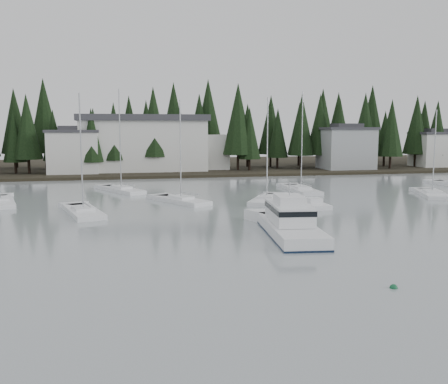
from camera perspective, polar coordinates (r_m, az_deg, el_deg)
The scene contains 17 objects.
ground at distance 21.76m, azimuth 16.24°, elevation -16.77°, with size 260.00×260.00×0.00m, color gray.
far_shore_land at distance 115.19m, azimuth -7.00°, elevation 2.87°, with size 240.00×54.00×1.00m, color black.
conifer_treeline at distance 104.27m, azimuth -6.48°, elevation 2.42°, with size 200.00×22.00×20.00m, color black, non-canonical shape.
house_west at distance 96.91m, azimuth -16.82°, elevation 4.54°, with size 9.54×7.42×8.75m.
house_east_a at distance 105.86m, azimuth 13.78°, elevation 4.99°, with size 10.60×8.48×9.25m.
house_east_b at distance 118.68m, azimuth 23.01°, elevation 4.60°, with size 9.54×7.42×8.25m.
harbor_inn at distance 100.06m, azimuth -8.03°, elevation 5.50°, with size 29.50×11.50×10.90m.
cabin_cruiser_center at distance 41.61m, azimuth 7.56°, elevation -3.87°, with size 4.91×12.06×5.04m.
sailboat_1 at distance 53.40m, azimuth -15.77°, elevation -2.37°, with size 5.04×9.63×12.85m.
sailboat_2 at distance 63.93m, azimuth -24.24°, elevation -1.18°, with size 5.29×10.22×13.55m.
sailboat_3 at distance 60.26m, azimuth 4.91°, elevation -1.04°, with size 6.61×8.97×12.94m.
sailboat_5 at distance 70.63m, azimuth 8.78°, elevation 0.13°, with size 3.09×10.21×14.46m.
sailboat_6 at distance 71.12m, azimuth -11.65°, elevation 0.13°, with size 6.68×9.81×14.67m.
sailboat_9 at distance 59.70m, azimuth -4.93°, elevation -1.12°, with size 6.50×8.94×12.62m.
sailboat_10 at distance 70.55m, azimuth 22.69°, elevation -0.37°, with size 5.74×8.96×11.70m.
runabout_1 at distance 56.84m, azimuth 10.23°, elevation -1.57°, with size 2.21×5.37×1.42m.
mooring_buoy_green at distance 29.57m, azimuth 18.81°, elevation -10.35°, with size 0.45×0.45×0.45m, color #145933.
Camera 1 is at (-9.60, -17.45, 8.76)m, focal length 40.00 mm.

